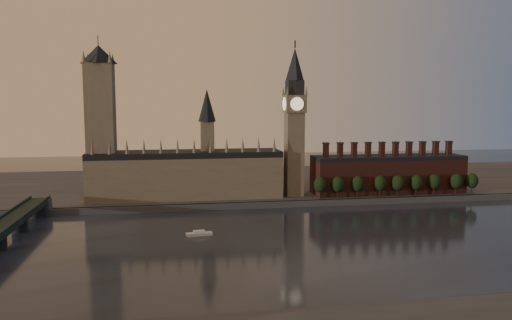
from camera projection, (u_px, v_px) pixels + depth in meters
The scene contains 16 objects.
ground at pixel (328, 245), 241.89m from camera, with size 900.00×900.00×0.00m, color black.
north_bank at pixel (263, 183), 416.13m from camera, with size 900.00×182.00×4.00m.
palace_of_westminster at pixel (187, 172), 341.44m from camera, with size 130.00×30.30×74.00m.
victoria_tower at pixel (101, 118), 328.15m from camera, with size 24.00×24.00×108.00m.
big_ben at pixel (294, 120), 344.96m from camera, with size 15.00×15.00×107.00m.
chimney_block at pixel (388, 174), 360.89m from camera, with size 110.00×25.00×37.00m.
embankment_tree_0 at pixel (320, 185), 337.98m from camera, with size 8.60×8.60×14.88m.
embankment_tree_1 at pixel (338, 184), 339.63m from camera, with size 8.60×8.60×14.88m.
embankment_tree_2 at pixel (358, 184), 342.20m from camera, with size 8.60×8.60×14.88m.
embankment_tree_3 at pixel (380, 183), 344.96m from camera, with size 8.60×8.60×14.88m.
embankment_tree_4 at pixel (398, 183), 345.41m from camera, with size 8.60×8.60×14.88m.
embankment_tree_5 at pixel (416, 182), 347.77m from camera, with size 8.60×8.60×14.88m.
embankment_tree_6 at pixel (434, 182), 350.71m from camera, with size 8.60×8.60×14.88m.
embankment_tree_7 at pixel (456, 181), 352.74m from camera, with size 8.60×8.60×14.88m.
embankment_tree_8 at pixel (472, 181), 355.34m from camera, with size 8.60×8.60×14.88m.
river_boat at pixel (199, 234), 258.69m from camera, with size 13.80×5.15×2.70m.
Camera 1 is at (-73.69, -226.66, 68.05)m, focal length 35.00 mm.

